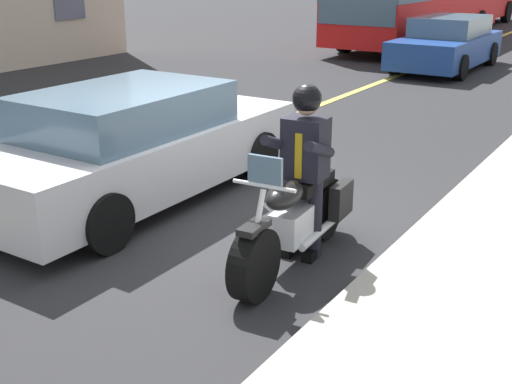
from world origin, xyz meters
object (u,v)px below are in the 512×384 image
object	(u,v)px
motorcycle_main	(296,219)
car_silver	(136,144)
rider_main	(305,157)
car_dark	(447,44)

from	to	relation	value
motorcycle_main	car_silver	xyz separation A→B (m)	(-0.56, -2.58, 0.24)
rider_main	car_dark	size ratio (longest dim) A/B	0.38
rider_main	car_dark	distance (m)	12.77
car_silver	car_dark	xyz separation A→B (m)	(-12.15, 0.06, 0.00)
motorcycle_main	car_silver	distance (m)	2.65
motorcycle_main	car_silver	bearing A→B (deg)	-102.26
car_silver	car_dark	distance (m)	12.15
motorcycle_main	rider_main	size ratio (longest dim) A/B	1.28
motorcycle_main	car_dark	size ratio (longest dim) A/B	0.48
rider_main	car_silver	size ratio (longest dim) A/B	0.38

